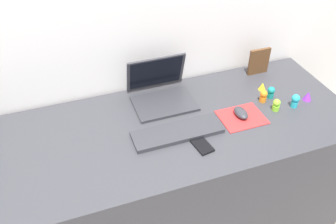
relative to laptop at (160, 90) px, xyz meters
The scene contains 15 objects.
ground_plane 0.83m from the laptop, 106.40° to the right, with size 6.00×6.00×0.00m, color gray.
back_wall 0.18m from the laptop, 111.61° to the left, with size 3.06×0.05×1.53m, color silver.
desk 0.48m from the laptop, 106.40° to the right, with size 1.86×0.70×0.74m, color #38383D.
laptop is the anchor object (origin of this frame).
keyboard 0.29m from the laptop, 93.08° to the right, with size 0.41×0.13×0.02m, color #333338.
mousepad 0.42m from the laptop, 41.25° to the right, with size 0.21×0.17×0.00m, color red.
mouse 0.41m from the laptop, 40.17° to the right, with size 0.06×0.10×0.03m, color #333338.
cell_phone 0.39m from the laptop, 81.71° to the right, with size 0.06×0.13×0.01m, color black.
picture_frame 0.59m from the laptop, ahead, with size 0.12×0.02×0.15m, color brown.
toy_figurine_orange 0.51m from the laptop, 22.51° to the right, with size 0.04×0.04×0.07m.
toy_figurine_teal 0.56m from the laptop, 18.72° to the right, with size 0.04×0.04×0.06m.
toy_figurine_lime 0.57m from the laptop, 29.30° to the right, with size 0.04×0.04×0.06m.
toy_figurine_cyan 0.66m from the laptop, 25.55° to the right, with size 0.04×0.04×0.07m.
toy_figurine_yellow 0.54m from the laptop, 11.39° to the right, with size 0.04×0.04×0.04m, color yellow.
toy_figurine_purple 0.74m from the laptop, 20.57° to the right, with size 0.04×0.04×0.05m, color purple.
Camera 1 is at (-0.39, -1.18, 1.84)m, focal length 38.63 mm.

